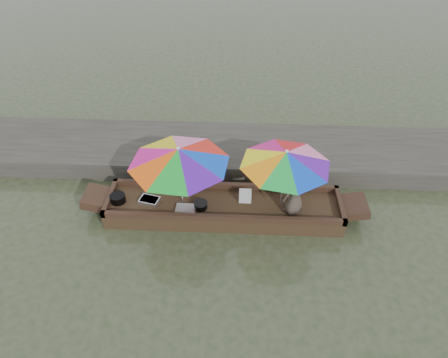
{
  "coord_description": "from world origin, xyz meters",
  "views": [
    {
      "loc": [
        0.33,
        -6.72,
        6.61
      ],
      "look_at": [
        0.0,
        0.1,
        1.0
      ],
      "focal_mm": 32.0,
      "sensor_mm": 36.0,
      "label": 1
    }
  ],
  "objects_px": {
    "boat_hull": "(224,209)",
    "charcoal_grill": "(201,205)",
    "umbrella_bow": "(181,176)",
    "tray_crayfish": "(149,200)",
    "umbrella_stern": "(283,179)",
    "tray_scallop": "(186,209)",
    "cooking_pot": "(118,198)",
    "vendor": "(295,191)",
    "supply_bag": "(245,196)"
  },
  "relations": [
    {
      "from": "umbrella_bow",
      "to": "cooking_pot",
      "type": "bearing_deg",
      "value": -178.48
    },
    {
      "from": "umbrella_bow",
      "to": "tray_scallop",
      "type": "bearing_deg",
      "value": -68.42
    },
    {
      "from": "charcoal_grill",
      "to": "umbrella_bow",
      "type": "distance_m",
      "value": 0.84
    },
    {
      "from": "cooking_pot",
      "to": "supply_bag",
      "type": "relative_size",
      "value": 1.24
    },
    {
      "from": "tray_crayfish",
      "to": "umbrella_stern",
      "type": "relative_size",
      "value": 0.23
    },
    {
      "from": "cooking_pot",
      "to": "vendor",
      "type": "bearing_deg",
      "value": -1.78
    },
    {
      "from": "tray_scallop",
      "to": "charcoal_grill",
      "type": "xyz_separation_m",
      "value": [
        0.33,
        0.09,
        0.04
      ]
    },
    {
      "from": "boat_hull",
      "to": "supply_bag",
      "type": "bearing_deg",
      "value": 16.48
    },
    {
      "from": "cooking_pot",
      "to": "tray_crayfish",
      "type": "relative_size",
      "value": 0.78
    },
    {
      "from": "boat_hull",
      "to": "tray_crayfish",
      "type": "relative_size",
      "value": 12.06
    },
    {
      "from": "tray_crayfish",
      "to": "tray_scallop",
      "type": "bearing_deg",
      "value": -14.64
    },
    {
      "from": "charcoal_grill",
      "to": "supply_bag",
      "type": "relative_size",
      "value": 1.06
    },
    {
      "from": "charcoal_grill",
      "to": "supply_bag",
      "type": "xyz_separation_m",
      "value": [
        1.0,
        0.3,
        0.06
      ]
    },
    {
      "from": "tray_crayfish",
      "to": "umbrella_stern",
      "type": "height_order",
      "value": "umbrella_stern"
    },
    {
      "from": "tray_scallop",
      "to": "vendor",
      "type": "height_order",
      "value": "vendor"
    },
    {
      "from": "umbrella_stern",
      "to": "supply_bag",
      "type": "bearing_deg",
      "value": 169.91
    },
    {
      "from": "tray_crayfish",
      "to": "tray_scallop",
      "type": "distance_m",
      "value": 0.9
    },
    {
      "from": "vendor",
      "to": "umbrella_bow",
      "type": "distance_m",
      "value": 2.51
    },
    {
      "from": "charcoal_grill",
      "to": "umbrella_stern",
      "type": "height_order",
      "value": "umbrella_stern"
    },
    {
      "from": "supply_bag",
      "to": "vendor",
      "type": "relative_size",
      "value": 0.24
    },
    {
      "from": "tray_crayfish",
      "to": "umbrella_bow",
      "type": "bearing_deg",
      "value": 1.75
    },
    {
      "from": "umbrella_bow",
      "to": "boat_hull",
      "type": "bearing_deg",
      "value": 0.0
    },
    {
      "from": "boat_hull",
      "to": "vendor",
      "type": "relative_size",
      "value": 4.65
    },
    {
      "from": "supply_bag",
      "to": "umbrella_stern",
      "type": "xyz_separation_m",
      "value": [
        0.81,
        -0.14,
        0.65
      ]
    },
    {
      "from": "cooking_pot",
      "to": "supply_bag",
      "type": "xyz_separation_m",
      "value": [
        2.93,
        0.18,
        0.04
      ]
    },
    {
      "from": "tray_scallop",
      "to": "boat_hull",
      "type": "bearing_deg",
      "value": 16.4
    },
    {
      "from": "supply_bag",
      "to": "boat_hull",
      "type": "bearing_deg",
      "value": -163.52
    },
    {
      "from": "boat_hull",
      "to": "umbrella_stern",
      "type": "bearing_deg",
      "value": 0.0
    },
    {
      "from": "tray_scallop",
      "to": "supply_bag",
      "type": "height_order",
      "value": "supply_bag"
    },
    {
      "from": "umbrella_bow",
      "to": "tray_crayfish",
      "type": "bearing_deg",
      "value": -178.25
    },
    {
      "from": "vendor",
      "to": "umbrella_stern",
      "type": "height_order",
      "value": "umbrella_stern"
    },
    {
      "from": "vendor",
      "to": "umbrella_stern",
      "type": "xyz_separation_m",
      "value": [
        -0.26,
        0.16,
        0.2
      ]
    },
    {
      "from": "tray_scallop",
      "to": "umbrella_stern",
      "type": "bearing_deg",
      "value": 6.65
    },
    {
      "from": "boat_hull",
      "to": "vendor",
      "type": "xyz_separation_m",
      "value": [
        1.55,
        -0.16,
        0.75
      ]
    },
    {
      "from": "umbrella_bow",
      "to": "umbrella_stern",
      "type": "height_order",
      "value": "same"
    },
    {
      "from": "boat_hull",
      "to": "vendor",
      "type": "height_order",
      "value": "vendor"
    },
    {
      "from": "cooking_pot",
      "to": "vendor",
      "type": "xyz_separation_m",
      "value": [
        3.99,
        -0.12,
        0.49
      ]
    },
    {
      "from": "tray_crayfish",
      "to": "boat_hull",
      "type": "bearing_deg",
      "value": 0.78
    },
    {
      "from": "umbrella_stern",
      "to": "umbrella_bow",
      "type": "bearing_deg",
      "value": 180.0
    },
    {
      "from": "supply_bag",
      "to": "vendor",
      "type": "distance_m",
      "value": 1.2
    },
    {
      "from": "cooking_pot",
      "to": "tray_crayfish",
      "type": "height_order",
      "value": "cooking_pot"
    },
    {
      "from": "boat_hull",
      "to": "supply_bag",
      "type": "height_order",
      "value": "supply_bag"
    },
    {
      "from": "charcoal_grill",
      "to": "umbrella_stern",
      "type": "relative_size",
      "value": 0.15
    },
    {
      "from": "supply_bag",
      "to": "umbrella_stern",
      "type": "bearing_deg",
      "value": -10.09
    },
    {
      "from": "tray_crayfish",
      "to": "charcoal_grill",
      "type": "distance_m",
      "value": 1.21
    },
    {
      "from": "boat_hull",
      "to": "charcoal_grill",
      "type": "relative_size",
      "value": 18.15
    },
    {
      "from": "tray_crayfish",
      "to": "charcoal_grill",
      "type": "height_order",
      "value": "charcoal_grill"
    },
    {
      "from": "tray_scallop",
      "to": "charcoal_grill",
      "type": "bearing_deg",
      "value": 15.17
    },
    {
      "from": "umbrella_stern",
      "to": "boat_hull",
      "type": "bearing_deg",
      "value": 180.0
    },
    {
      "from": "supply_bag",
      "to": "charcoal_grill",
      "type": "bearing_deg",
      "value": -163.16
    }
  ]
}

